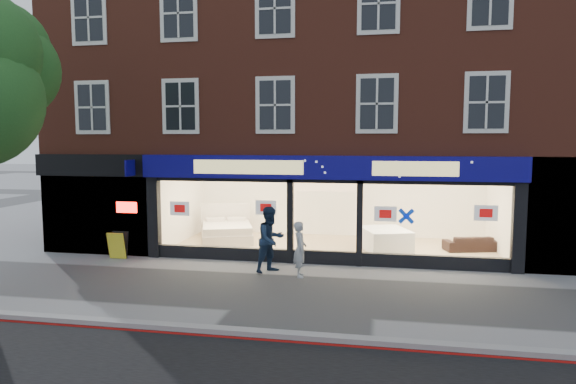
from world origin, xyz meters
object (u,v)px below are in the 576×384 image
(pedestrian_blue, at_px, (271,239))
(mattress_stack, at_px, (385,239))
(pedestrian_grey, at_px, (300,249))
(display_bed, at_px, (227,231))
(a_board, at_px, (118,245))
(sofa, at_px, (470,243))

(pedestrian_blue, bearing_deg, mattress_stack, -7.16)
(pedestrian_blue, bearing_deg, pedestrian_grey, -73.04)
(display_bed, relative_size, mattress_stack, 1.27)
(mattress_stack, bearing_deg, display_bed, 175.27)
(display_bed, distance_m, a_board, 4.01)
(display_bed, xyz_separation_m, pedestrian_blue, (2.48, -3.72, 0.49))
(pedestrian_blue, bearing_deg, display_bed, 71.15)
(display_bed, relative_size, pedestrian_grey, 1.74)
(mattress_stack, bearing_deg, a_board, -163.12)
(pedestrian_grey, xyz_separation_m, pedestrian_blue, (-0.90, 0.33, 0.17))
(sofa, relative_size, pedestrian_grey, 1.11)
(sofa, xyz_separation_m, pedestrian_grey, (-5.10, -3.90, 0.42))
(sofa, distance_m, pedestrian_blue, 7.00)
(display_bed, distance_m, pedestrian_grey, 5.29)
(mattress_stack, relative_size, pedestrian_blue, 1.12)
(a_board, distance_m, pedestrian_blue, 5.21)
(mattress_stack, relative_size, a_board, 2.44)
(mattress_stack, distance_m, pedestrian_grey, 4.28)
(sofa, bearing_deg, display_bed, -16.29)
(pedestrian_blue, bearing_deg, a_board, 119.43)
(display_bed, height_order, pedestrian_grey, pedestrian_grey)
(display_bed, height_order, a_board, display_bed)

